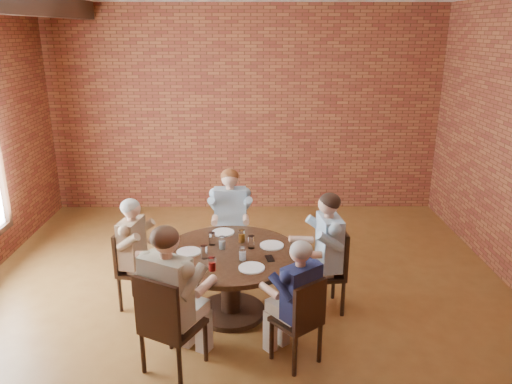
{
  "coord_description": "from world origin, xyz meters",
  "views": [
    {
      "loc": [
        0.11,
        -4.82,
        3.0
      ],
      "look_at": [
        0.16,
        1.0,
        1.09
      ],
      "focal_mm": 35.0,
      "sensor_mm": 36.0,
      "label": 1
    }
  ],
  "objects_px": {
    "diner_e": "(297,303)",
    "dining_table": "(230,271)",
    "diner_d": "(172,299)",
    "diner_a": "(323,253)",
    "smartphone": "(270,258)",
    "chair_d": "(166,322)",
    "diner_c": "(138,254)",
    "chair_c": "(132,265)",
    "diner_b": "(230,221)",
    "chair_e": "(302,319)",
    "chair_b": "(231,229)",
    "chair_a": "(331,266)"
  },
  "relations": [
    {
      "from": "dining_table",
      "to": "diner_d",
      "type": "height_order",
      "value": "diner_d"
    },
    {
      "from": "smartphone",
      "to": "diner_d",
      "type": "bearing_deg",
      "value": -151.9
    },
    {
      "from": "dining_table",
      "to": "chair_e",
      "type": "height_order",
      "value": "chair_e"
    },
    {
      "from": "dining_table",
      "to": "smartphone",
      "type": "height_order",
      "value": "smartphone"
    },
    {
      "from": "chair_c",
      "to": "diner_e",
      "type": "xyz_separation_m",
      "value": [
        1.74,
        -1.03,
        0.12
      ]
    },
    {
      "from": "diner_a",
      "to": "chair_d",
      "type": "bearing_deg",
      "value": -61.3
    },
    {
      "from": "chair_a",
      "to": "smartphone",
      "type": "relative_size",
      "value": 6.38
    },
    {
      "from": "chair_a",
      "to": "chair_c",
      "type": "xyz_separation_m",
      "value": [
        -2.2,
        0.08,
        -0.02
      ]
    },
    {
      "from": "diner_e",
      "to": "smartphone",
      "type": "relative_size",
      "value": 8.31
    },
    {
      "from": "diner_e",
      "to": "dining_table",
      "type": "bearing_deg",
      "value": -90.0
    },
    {
      "from": "chair_d",
      "to": "diner_e",
      "type": "distance_m",
      "value": 1.18
    },
    {
      "from": "chair_d",
      "to": "smartphone",
      "type": "relative_size",
      "value": 6.62
    },
    {
      "from": "chair_a",
      "to": "smartphone",
      "type": "height_order",
      "value": "chair_a"
    },
    {
      "from": "smartphone",
      "to": "diner_c",
      "type": "bearing_deg",
      "value": 154.74
    },
    {
      "from": "chair_b",
      "to": "diner_c",
      "type": "xyz_separation_m",
      "value": [
        -0.99,
        -1.01,
        0.13
      ]
    },
    {
      "from": "diner_c",
      "to": "smartphone",
      "type": "bearing_deg",
      "value": -93.23
    },
    {
      "from": "chair_c",
      "to": "smartphone",
      "type": "relative_size",
      "value": 6.06
    },
    {
      "from": "chair_d",
      "to": "diner_b",
      "type": "bearing_deg",
      "value": -74.72
    },
    {
      "from": "chair_c",
      "to": "diner_c",
      "type": "height_order",
      "value": "diner_c"
    },
    {
      "from": "diner_d",
      "to": "chair_d",
      "type": "bearing_deg",
      "value": 90.0
    },
    {
      "from": "chair_c",
      "to": "diner_c",
      "type": "xyz_separation_m",
      "value": [
        0.07,
        -0.01,
        0.14
      ]
    },
    {
      "from": "chair_b",
      "to": "chair_e",
      "type": "bearing_deg",
      "value": -72.75
    },
    {
      "from": "diner_c",
      "to": "diner_d",
      "type": "xyz_separation_m",
      "value": [
        0.55,
        -1.1,
        0.08
      ]
    },
    {
      "from": "chair_d",
      "to": "diner_a",
      "type": "bearing_deg",
      "value": -116.1
    },
    {
      "from": "diner_b",
      "to": "diner_e",
      "type": "distance_m",
      "value": 2.05
    },
    {
      "from": "diner_a",
      "to": "smartphone",
      "type": "xyz_separation_m",
      "value": [
        -0.6,
        -0.29,
        0.08
      ]
    },
    {
      "from": "dining_table",
      "to": "diner_a",
      "type": "xyz_separation_m",
      "value": [
        1.01,
        0.12,
        0.15
      ]
    },
    {
      "from": "chair_e",
      "to": "smartphone",
      "type": "relative_size",
      "value": 5.94
    },
    {
      "from": "diner_a",
      "to": "chair_d",
      "type": "xyz_separation_m",
      "value": [
        -1.54,
        -1.1,
        -0.15
      ]
    },
    {
      "from": "diner_b",
      "to": "diner_d",
      "type": "bearing_deg",
      "value": -104.36
    },
    {
      "from": "dining_table",
      "to": "chair_c",
      "type": "bearing_deg",
      "value": 168.85
    },
    {
      "from": "chair_d",
      "to": "chair_e",
      "type": "xyz_separation_m",
      "value": [
        1.21,
        0.11,
        -0.04
      ]
    },
    {
      "from": "chair_c",
      "to": "diner_d",
      "type": "distance_m",
      "value": 1.29
    },
    {
      "from": "diner_d",
      "to": "smartphone",
      "type": "xyz_separation_m",
      "value": [
        0.9,
        0.73,
        0.05
      ]
    },
    {
      "from": "diner_c",
      "to": "chair_c",
      "type": "bearing_deg",
      "value": 90.0
    },
    {
      "from": "chair_d",
      "to": "diner_d",
      "type": "distance_m",
      "value": 0.21
    },
    {
      "from": "diner_e",
      "to": "smartphone",
      "type": "xyz_separation_m",
      "value": [
        -0.22,
        0.64,
        0.14
      ]
    },
    {
      "from": "chair_c",
      "to": "chair_e",
      "type": "distance_m",
      "value": 2.09
    },
    {
      "from": "chair_d",
      "to": "chair_e",
      "type": "distance_m",
      "value": 1.22
    },
    {
      "from": "diner_a",
      "to": "diner_e",
      "type": "relative_size",
      "value": 1.1
    },
    {
      "from": "chair_c",
      "to": "chair_d",
      "type": "relative_size",
      "value": 0.92
    },
    {
      "from": "dining_table",
      "to": "diner_e",
      "type": "bearing_deg",
      "value": -51.72
    },
    {
      "from": "diner_a",
      "to": "smartphone",
      "type": "distance_m",
      "value": 0.67
    },
    {
      "from": "chair_a",
      "to": "dining_table",
      "type": "bearing_deg",
      "value": -90.0
    },
    {
      "from": "chair_c",
      "to": "diner_e",
      "type": "height_order",
      "value": "diner_e"
    },
    {
      "from": "diner_b",
      "to": "chair_e",
      "type": "bearing_deg",
      "value": -72.07
    },
    {
      "from": "dining_table",
      "to": "chair_d",
      "type": "xyz_separation_m",
      "value": [
        -0.53,
        -0.98,
        -0.0
      ]
    },
    {
      "from": "chair_a",
      "to": "diner_b",
      "type": "bearing_deg",
      "value": -137.98
    },
    {
      "from": "chair_a",
      "to": "diner_c",
      "type": "xyz_separation_m",
      "value": [
        -2.13,
        0.07,
        0.12
      ]
    },
    {
      "from": "chair_b",
      "to": "diner_e",
      "type": "bearing_deg",
      "value": -73.38
    }
  ]
}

